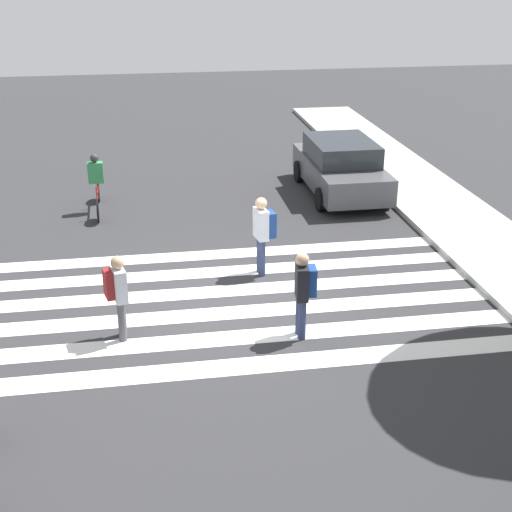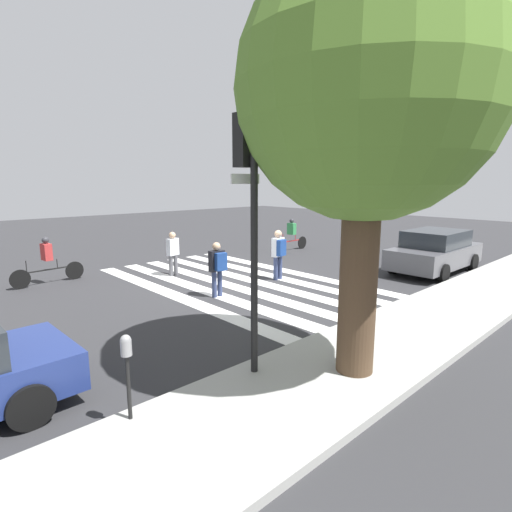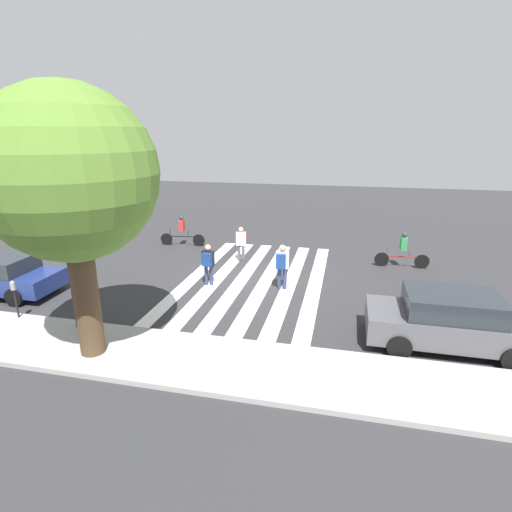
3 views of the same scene
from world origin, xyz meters
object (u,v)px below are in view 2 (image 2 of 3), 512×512
traffic_light (249,189)px  cyclist_mid_street (47,258)px  pedestrian_child_with_backpack (218,265)px  parking_meter (127,359)px  pedestrian_adult_blue_shirt (279,251)px  street_tree (368,91)px  pedestrian_adult_yellow_jacket (172,250)px  cyclist_near_curb (292,233)px  car_parked_dark_suv (435,251)px

traffic_light → cyclist_mid_street: 9.62m
pedestrian_child_with_backpack → cyclist_mid_street: bearing=128.3°
parking_meter → pedestrian_adult_blue_shirt: (-7.60, -4.50, -0.01)m
street_tree → pedestrian_adult_yellow_jacket: size_ratio=4.27×
traffic_light → cyclist_near_curb: traffic_light is taller
parking_meter → street_tree: street_tree is taller
street_tree → pedestrian_child_with_backpack: street_tree is taller
traffic_light → street_tree: 2.35m
pedestrian_adult_yellow_jacket → pedestrian_adult_blue_shirt: bearing=114.4°
traffic_light → pedestrian_adult_blue_shirt: traffic_light is taller
traffic_light → parking_meter: bearing=-0.0°
traffic_light → cyclist_near_curb: size_ratio=2.01×
pedestrian_adult_blue_shirt → traffic_light: bearing=-149.7°
traffic_light → pedestrian_child_with_backpack: size_ratio=2.84×
parking_meter → pedestrian_adult_yellow_jacket: 9.15m
traffic_light → pedestrian_child_with_backpack: bearing=-121.2°
street_tree → pedestrian_adult_blue_shirt: bearing=-125.3°
street_tree → pedestrian_child_with_backpack: 6.82m
pedestrian_child_with_backpack → pedestrian_adult_blue_shirt: bearing=10.8°
street_tree → pedestrian_child_with_backpack: size_ratio=4.20×
parking_meter → car_parked_dark_suv: car_parked_dark_suv is taller
traffic_light → car_parked_dark_suv: (-10.53, -1.35, -2.44)m
pedestrian_adult_yellow_jacket → pedestrian_child_with_backpack: bearing=68.3°
street_tree → pedestrian_adult_blue_shirt: size_ratio=3.96×
cyclist_mid_street → car_parked_dark_suv: size_ratio=0.54×
pedestrian_child_with_backpack → parking_meter: bearing=-132.5°
parking_meter → cyclist_near_curb: 14.77m
parking_meter → car_parked_dark_suv: 12.82m
pedestrian_adult_blue_shirt → street_tree: bearing=-134.8°
pedestrian_adult_yellow_jacket → car_parked_dark_suv: bearing=126.9°
pedestrian_adult_yellow_jacket → cyclist_mid_street: bearing=-39.9°
cyclist_near_curb → cyclist_mid_street: size_ratio=0.98×
traffic_light → pedestrian_child_with_backpack: (-2.57, -4.26, -2.29)m
cyclist_mid_street → car_parked_dark_suv: cyclist_mid_street is taller
cyclist_mid_street → car_parked_dark_suv: (-11.16, 7.95, -0.06)m
car_parked_dark_suv → traffic_light: bearing=7.2°
street_tree → cyclist_near_curb: 13.47m
pedestrian_adult_yellow_jacket → cyclist_mid_street: 4.07m
parking_meter → pedestrian_adult_blue_shirt: size_ratio=0.79×
parking_meter → cyclist_mid_street: bearing=-99.7°
traffic_light → pedestrian_adult_yellow_jacket: size_ratio=2.89×
traffic_light → parking_meter: traffic_light is taller
parking_meter → street_tree: 5.26m
street_tree → cyclist_mid_street: 11.42m
car_parked_dark_suv → pedestrian_adult_yellow_jacket: bearing=-39.4°
traffic_light → street_tree: street_tree is taller
street_tree → pedestrian_adult_yellow_jacket: 9.72m
pedestrian_adult_blue_shirt → cyclist_near_curb: size_ratio=0.75×
parking_meter → cyclist_mid_street: size_ratio=0.58×
street_tree → parking_meter: bearing=-20.0°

